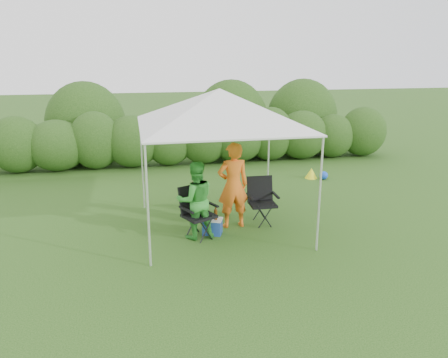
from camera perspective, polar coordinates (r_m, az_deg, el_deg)
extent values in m
plane|color=#335C1D|center=(8.71, 0.12, -7.39)|extent=(70.00, 70.00, 0.00)
ellipsoid|color=#2C5119|center=(14.48, -25.46, 4.07)|extent=(1.65, 1.40, 1.73)
cylinder|color=#382616|center=(14.62, -25.13, 1.34)|extent=(0.12, 0.12, 0.30)
ellipsoid|color=#2C5119|center=(14.26, -21.00, 4.10)|extent=(1.80, 1.53, 1.57)
cylinder|color=#382616|center=(14.40, -20.75, 1.62)|extent=(0.12, 0.12, 0.30)
ellipsoid|color=#2C5119|center=(14.10, -16.49, 4.85)|extent=(1.58, 1.34, 1.80)
cylinder|color=#382616|center=(14.26, -16.26, 1.89)|extent=(0.12, 0.12, 0.30)
ellipsoid|color=#2C5119|center=(14.07, -11.86, 4.83)|extent=(1.72, 1.47, 1.65)
cylinder|color=#382616|center=(14.21, -11.71, 2.16)|extent=(0.12, 0.12, 0.30)
ellipsoid|color=#2C5119|center=(14.13, -7.24, 4.77)|extent=(1.50, 1.28, 1.50)
cylinder|color=#382616|center=(14.25, -7.15, 2.41)|extent=(0.12, 0.12, 0.30)
ellipsoid|color=#2C5119|center=(14.24, -2.69, 5.43)|extent=(1.65, 1.40, 1.73)
cylinder|color=#382616|center=(14.39, -2.65, 2.64)|extent=(0.12, 0.12, 0.30)
ellipsoid|color=#2C5119|center=(14.47, 1.76, 5.31)|extent=(1.80, 1.53, 1.57)
cylinder|color=#382616|center=(14.60, 1.74, 2.85)|extent=(0.12, 0.12, 0.30)
ellipsoid|color=#2C5119|center=(14.76, 6.07, 5.88)|extent=(1.58, 1.34, 1.80)
cylinder|color=#382616|center=(14.91, 5.98, 3.04)|extent=(0.12, 0.12, 0.30)
ellipsoid|color=#2C5119|center=(15.16, 10.16, 5.69)|extent=(1.72, 1.47, 1.65)
cylinder|color=#382616|center=(15.29, 10.04, 3.20)|extent=(0.12, 0.12, 0.30)
ellipsoid|color=#2C5119|center=(15.62, 14.02, 5.49)|extent=(1.50, 1.28, 1.50)
cylinder|color=#382616|center=(15.74, 13.87, 3.34)|extent=(0.12, 0.12, 0.30)
ellipsoid|color=#2C5119|center=(16.13, 17.69, 5.93)|extent=(1.65, 1.40, 1.73)
cylinder|color=#382616|center=(16.26, 17.49, 3.46)|extent=(0.12, 0.12, 0.30)
cylinder|color=silver|center=(7.23, -9.92, -3.67)|extent=(0.04, 0.04, 2.10)
cylinder|color=silver|center=(7.89, 12.39, -2.13)|extent=(0.04, 0.04, 2.10)
cylinder|color=silver|center=(10.11, -10.62, 1.93)|extent=(0.04, 0.04, 2.10)
cylinder|color=silver|center=(10.60, 5.82, 2.76)|extent=(0.04, 0.04, 2.10)
cube|color=white|center=(8.59, -0.57, 7.00)|extent=(3.10, 3.10, 0.03)
pyramid|color=white|center=(8.54, -0.58, 9.42)|extent=(3.10, 3.10, 0.70)
cube|color=black|center=(9.19, 5.05, -3.29)|extent=(0.55, 0.51, 0.05)
cube|color=black|center=(9.31, 4.72, -1.16)|extent=(0.54, 0.16, 0.51)
cube|color=black|center=(9.06, 3.38, -2.29)|extent=(0.06, 0.45, 0.03)
cube|color=black|center=(9.21, 6.75, -2.08)|extent=(0.06, 0.45, 0.03)
cylinder|color=black|center=(9.00, 4.01, -5.15)|extent=(0.02, 0.02, 0.43)
cylinder|color=black|center=(9.12, 6.78, -4.94)|extent=(0.02, 0.02, 0.43)
cylinder|color=black|center=(9.42, 3.32, -4.18)|extent=(0.02, 0.02, 0.43)
cylinder|color=black|center=(9.53, 5.97, -3.99)|extent=(0.02, 0.02, 0.43)
cube|color=black|center=(8.47, -3.27, -4.84)|extent=(0.72, 0.70, 0.05)
cube|color=black|center=(8.56, -4.18, -2.53)|extent=(0.56, 0.37, 0.53)
cube|color=black|center=(8.26, -4.95, -4.02)|extent=(0.25, 0.45, 0.03)
cube|color=black|center=(8.56, -1.70, -3.24)|extent=(0.25, 0.45, 0.03)
cylinder|color=black|center=(8.26, -3.69, -7.10)|extent=(0.03, 0.03, 0.45)
cylinder|color=black|center=(8.50, -1.05, -6.37)|extent=(0.03, 0.03, 0.45)
cylinder|color=black|center=(8.62, -5.42, -6.11)|extent=(0.03, 0.03, 0.45)
cylinder|color=black|center=(8.86, -2.84, -5.44)|extent=(0.03, 0.03, 0.45)
imported|color=orange|center=(8.87, 1.19, -0.84)|extent=(0.67, 0.47, 1.78)
imported|color=green|center=(8.39, -3.73, -2.77)|extent=(0.79, 0.64, 1.53)
cube|color=#204294|center=(8.73, -1.52, -6.28)|extent=(0.43, 0.38, 0.29)
cube|color=silver|center=(8.67, -1.53, -5.30)|extent=(0.46, 0.40, 0.03)
cylinder|color=#592D0C|center=(8.60, -1.09, -4.48)|extent=(0.07, 0.07, 0.26)
cone|color=#FAF61A|center=(12.88, 11.33, 0.75)|extent=(0.36, 0.36, 0.30)
sphere|color=blue|center=(12.83, 12.88, 0.46)|extent=(0.24, 0.24, 0.24)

